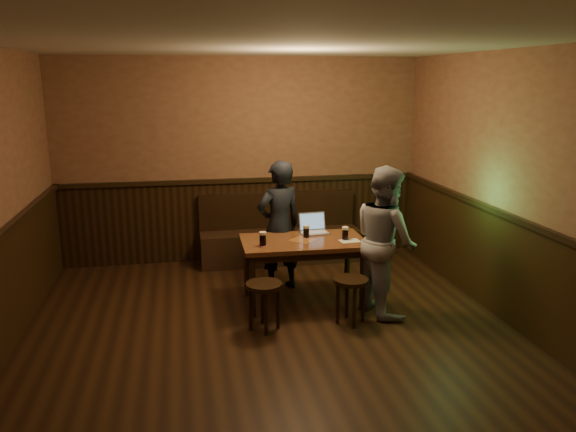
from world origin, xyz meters
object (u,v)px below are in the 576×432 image
at_px(pub_table, 303,248).
at_px(stool_right, 351,288).
at_px(stool_left, 264,293).
at_px(person_grey, 385,240).
at_px(bench, 279,239).
at_px(person_suit, 279,226).
at_px(pint_left, 263,239).
at_px(pint_right, 345,233).
at_px(pint_mid, 306,232).
at_px(laptop, 313,228).

relative_size(pub_table, stool_right, 2.85).
xyz_separation_m(stool_left, person_grey, (1.36, 0.24, 0.41)).
height_order(bench, person_suit, person_suit).
bearing_deg(stool_left, person_suit, 72.36).
xyz_separation_m(pint_left, pint_right, (0.94, 0.06, -0.00)).
relative_size(pint_left, person_grey, 0.10).
xyz_separation_m(pint_mid, person_suit, (-0.24, 0.38, -0.02)).
bearing_deg(pub_table, person_grey, -25.16).
xyz_separation_m(stool_right, person_suit, (-0.56, 1.12, 0.40)).
bearing_deg(pint_left, stool_left, -97.48).
bearing_deg(bench, pint_left, -105.96).
relative_size(pub_table, person_suit, 0.88).
height_order(laptop, person_suit, person_suit).
distance_m(pub_table, pint_right, 0.50).
bearing_deg(person_suit, stool_left, 52.80).
bearing_deg(bench, pint_mid, -87.92).
bearing_deg(bench, pub_table, -90.00).
bearing_deg(person_suit, stool_right, 96.87).
bearing_deg(stool_left, pint_mid, 50.61).
relative_size(bench, pint_right, 14.64).
height_order(pub_table, person_suit, person_suit).
relative_size(pint_mid, person_suit, 0.09).
bearing_deg(person_suit, laptop, 135.90).
bearing_deg(stool_right, person_grey, 28.89).
height_order(pint_mid, pint_right, pint_right).
bearing_deg(pint_mid, person_suit, 122.59).
bearing_deg(pub_table, pint_left, -162.66).
relative_size(stool_left, person_suit, 0.32).
bearing_deg(pint_left, stool_right, -31.56).
xyz_separation_m(pint_mid, laptop, (0.13, 0.21, -0.01)).
relative_size(stool_right, pint_left, 3.11).
bearing_deg(pint_left, person_suit, 64.56).
distance_m(stool_left, laptop, 1.25).
bearing_deg(pub_table, pint_right, -8.00).
height_order(stool_right, pint_mid, pint_mid).
bearing_deg(pint_mid, pint_left, -157.55).
xyz_separation_m(stool_right, pint_left, (-0.84, 0.52, 0.43)).
height_order(pint_mid, person_grey, person_grey).
bearing_deg(stool_left, laptop, 51.99).
bearing_deg(pint_right, pint_left, -176.19).
distance_m(pint_mid, pint_right, 0.44).
bearing_deg(person_suit, pub_table, 92.92).
xyz_separation_m(stool_left, pint_right, (1.01, 0.57, 0.41)).
xyz_separation_m(pint_right, laptop, (-0.28, 0.37, -0.02)).
xyz_separation_m(bench, pint_right, (0.47, -1.61, 0.50)).
xyz_separation_m(stool_right, person_grey, (0.45, 0.25, 0.42)).
xyz_separation_m(bench, stool_left, (-0.54, -2.18, 0.09)).
relative_size(pint_mid, laptop, 0.44).
bearing_deg(pint_left, pint_mid, 22.45).
bearing_deg(bench, pint_right, -73.81).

